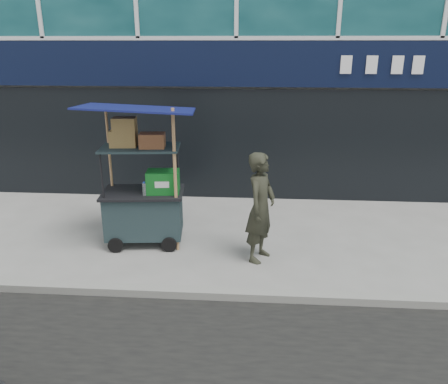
{
  "coord_description": "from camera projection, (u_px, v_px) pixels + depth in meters",
  "views": [
    {
      "loc": [
        0.41,
        -5.38,
        3.33
      ],
      "look_at": [
        -0.06,
        1.2,
        1.06
      ],
      "focal_mm": 35.0,
      "sensor_mm": 36.0,
      "label": 1
    }
  ],
  "objects": [
    {
      "name": "vendor_cart",
      "position": [
        144.0,
        196.0,
        7.39
      ],
      "size": [
        1.92,
        1.44,
        2.43
      ],
      "rotation": [
        0.0,
        0.0,
        0.1
      ],
      "color": "#1B2B2F",
      "rests_on": "ground"
    },
    {
      "name": "curb",
      "position": [
        221.0,
        294.0,
        5.97
      ],
      "size": [
        80.0,
        0.18,
        0.12
      ],
      "primitive_type": "cube",
      "color": "gray",
      "rests_on": "ground"
    },
    {
      "name": "ground",
      "position": [
        222.0,
        290.0,
        6.18
      ],
      "size": [
        80.0,
        80.0,
        0.0
      ],
      "primitive_type": "plane",
      "color": "slate",
      "rests_on": "ground"
    },
    {
      "name": "vendor_man",
      "position": [
        261.0,
        208.0,
        6.81
      ],
      "size": [
        0.65,
        0.76,
        1.76
      ],
      "primitive_type": "imported",
      "rotation": [
        0.0,
        0.0,
        1.15
      ],
      "color": "#28291E",
      "rests_on": "ground"
    }
  ]
}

